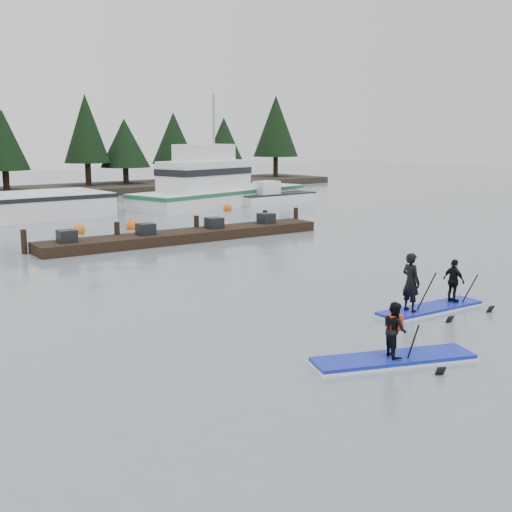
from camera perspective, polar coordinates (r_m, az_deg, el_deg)
ground at (r=15.72m, az=13.88°, el=-7.10°), size 160.00×160.00×0.00m
fishing_boat_medium at (r=44.59m, az=-3.45°, el=5.30°), size 14.44×6.78×8.36m
skiff at (r=45.70m, az=1.82°, el=5.15°), size 6.16×1.96×0.71m
floating_dock at (r=29.42m, az=-6.22°, el=1.80°), size 13.73×2.70×0.45m
buoy_d at (r=33.62m, az=-10.94°, el=2.38°), size 0.63×0.63×0.63m
buoy_c at (r=41.39m, az=-2.55°, el=4.07°), size 0.55×0.55×0.55m
buoy_b at (r=32.65m, az=-15.44°, el=1.95°), size 0.58×0.58×0.58m
paddleboard_solo at (r=13.92m, az=12.17°, el=-7.78°), size 3.55×2.15×1.79m
paddleboard_duo at (r=18.07m, az=15.22°, el=-3.02°), size 3.44×1.33×2.16m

